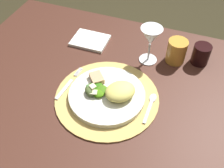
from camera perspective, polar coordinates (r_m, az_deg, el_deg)
dining_table at (r=1.06m, az=1.89°, el=-5.77°), size 1.29×0.83×0.76m
placemat at (r=0.92m, az=-1.10°, el=-2.87°), size 0.36×0.36×0.01m
dinner_plate at (r=0.91m, az=-1.11°, el=-2.37°), size 0.26×0.26×0.02m
pasta_serving at (r=0.88m, az=1.76°, el=-1.58°), size 0.13×0.14×0.04m
salad_greens at (r=0.90m, az=-3.65°, el=-1.25°), size 0.09×0.09×0.03m
bread_piece at (r=0.94m, az=-3.31°, el=1.25°), size 0.07×0.07×0.02m
fork at (r=0.96m, az=-9.37°, el=-0.12°), size 0.03×0.17×0.00m
spoon at (r=0.90m, az=8.36°, el=-4.09°), size 0.02×0.13×0.01m
napkin at (r=1.14m, az=-4.70°, el=9.29°), size 0.15×0.12×0.01m
wine_glass at (r=1.00m, az=8.30°, el=9.80°), size 0.08×0.08×0.15m
amber_tumbler at (r=1.05m, az=13.66°, el=6.85°), size 0.07×0.07×0.09m
dark_tumbler at (r=1.08m, az=18.53°, el=6.06°), size 0.07×0.07×0.08m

